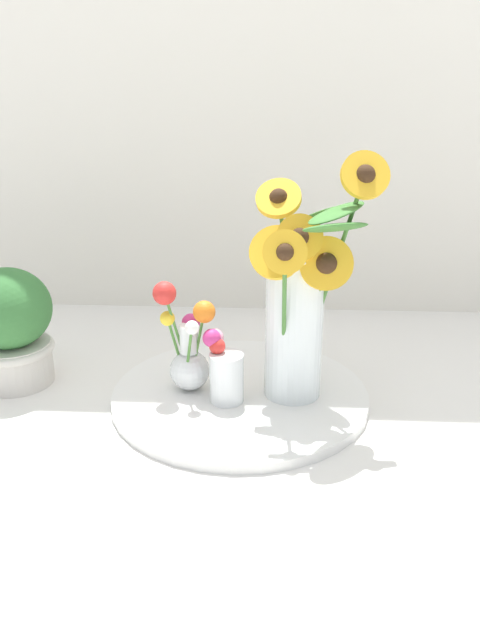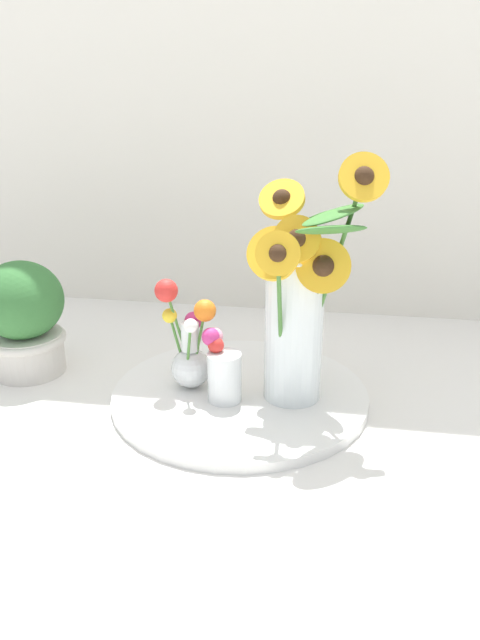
% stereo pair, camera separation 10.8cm
% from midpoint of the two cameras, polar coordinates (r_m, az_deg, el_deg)
% --- Properties ---
extents(ground_plane, '(6.00, 6.00, 0.00)m').
position_cam_midpoint_polar(ground_plane, '(1.08, -1.08, -9.24)').
color(ground_plane, silver).
extents(wall_back, '(3.60, 0.06, 1.40)m').
position_cam_midpoint_polar(wall_back, '(1.52, 0.49, 27.09)').
color(wall_back, white).
rests_on(wall_back, ground_plane).
extents(serving_tray, '(0.46, 0.46, 0.02)m').
position_cam_midpoint_polar(serving_tray, '(1.14, -2.73, -6.97)').
color(serving_tray, white).
rests_on(serving_tray, ground_plane).
extents(mason_jar_sunflowers, '(0.23, 0.22, 0.43)m').
position_cam_midpoint_polar(mason_jar_sunflowers, '(1.05, 2.41, 1.63)').
color(mason_jar_sunflowers, silver).
rests_on(mason_jar_sunflowers, serving_tray).
extents(vase_small_center, '(0.07, 0.07, 0.13)m').
position_cam_midpoint_polar(vase_small_center, '(1.08, -4.36, -4.57)').
color(vase_small_center, white).
rests_on(vase_small_center, serving_tray).
extents(vase_bulb_right, '(0.11, 0.09, 0.21)m').
position_cam_midpoint_polar(vase_bulb_right, '(1.12, -7.57, -2.67)').
color(vase_bulb_right, white).
rests_on(vase_bulb_right, serving_tray).
extents(potted_plant, '(0.16, 0.16, 0.23)m').
position_cam_midpoint_polar(potted_plant, '(1.25, -22.64, -0.55)').
color(potted_plant, beige).
rests_on(potted_plant, ground_plane).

